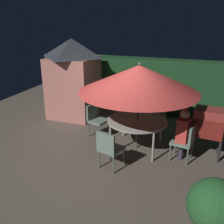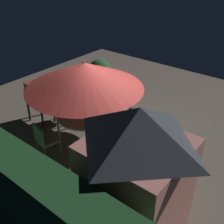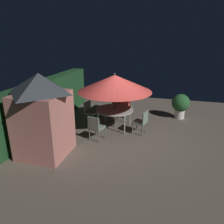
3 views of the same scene
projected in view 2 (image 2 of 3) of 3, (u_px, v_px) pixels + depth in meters
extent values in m
plane|color=brown|center=(123.00, 135.00, 7.49)|extent=(11.00, 11.00, 0.00)
cube|color=#193D1E|center=(1.00, 183.00, 4.66)|extent=(7.22, 0.58, 1.86)
cube|color=#B26B60|center=(135.00, 192.00, 4.43)|extent=(1.44, 1.39, 1.97)
pyramid|color=#33383D|center=(139.00, 126.00, 3.78)|extent=(1.52, 1.48, 0.58)
cylinder|color=#B2ADA3|center=(86.00, 114.00, 6.98)|extent=(1.49, 1.49, 0.04)
cylinder|color=gray|center=(115.00, 125.00, 7.25)|extent=(0.05, 0.05, 0.73)
cylinder|color=gray|center=(86.00, 113.00, 7.81)|extent=(0.05, 0.05, 0.73)
cylinder|color=gray|center=(88.00, 144.00, 6.54)|extent=(0.05, 0.05, 0.73)
cylinder|color=gray|center=(58.00, 129.00, 7.11)|extent=(0.05, 0.05, 0.73)
cylinder|color=#4C4C51|center=(86.00, 104.00, 6.82)|extent=(0.04, 0.04, 2.14)
cone|color=#B73833|center=(84.00, 76.00, 6.45)|extent=(2.87, 2.87, 0.63)
sphere|color=#4C4C51|center=(83.00, 61.00, 6.27)|extent=(0.06, 0.06, 0.06)
cube|color=maroon|center=(39.00, 98.00, 7.75)|extent=(0.75, 0.57, 0.45)
cube|color=maroon|center=(38.00, 87.00, 7.58)|extent=(0.71, 0.54, 0.20)
cylinder|color=#262628|center=(54.00, 113.00, 7.97)|extent=(0.06, 0.06, 0.55)
cylinder|color=#262628|center=(40.00, 107.00, 8.31)|extent=(0.06, 0.06, 0.55)
cylinder|color=#262628|center=(43.00, 119.00, 7.69)|extent=(0.06, 0.06, 0.55)
cylinder|color=#262628|center=(29.00, 112.00, 8.02)|extent=(0.06, 0.06, 0.55)
cube|color=slate|center=(63.00, 108.00, 7.88)|extent=(0.53, 0.53, 0.06)
cube|color=slate|center=(58.00, 99.00, 7.90)|extent=(0.13, 0.46, 0.45)
cylinder|color=#516155|center=(66.00, 110.00, 8.24)|extent=(0.04, 0.04, 0.45)
cylinder|color=#516155|center=(54.00, 114.00, 8.01)|extent=(0.04, 0.04, 0.45)
cylinder|color=#516155|center=(73.00, 115.00, 7.98)|extent=(0.04, 0.04, 0.45)
cylinder|color=#516155|center=(62.00, 120.00, 7.75)|extent=(0.04, 0.04, 0.45)
cube|color=slate|center=(48.00, 140.00, 6.55)|extent=(0.55, 0.55, 0.06)
cube|color=slate|center=(39.00, 135.00, 6.32)|extent=(0.46, 0.15, 0.45)
cylinder|color=#516155|center=(38.00, 146.00, 6.69)|extent=(0.04, 0.04, 0.45)
cylinder|color=#516155|center=(45.00, 155.00, 6.42)|extent=(0.04, 0.04, 0.45)
cylinder|color=#516155|center=(53.00, 140.00, 6.90)|extent=(0.04, 0.04, 0.45)
cylinder|color=#516155|center=(60.00, 148.00, 6.63)|extent=(0.04, 0.04, 0.45)
cube|color=slate|center=(115.00, 148.00, 6.27)|extent=(0.57, 0.57, 0.06)
cube|color=slate|center=(120.00, 145.00, 6.00)|extent=(0.17, 0.46, 0.45)
cylinder|color=#516155|center=(113.00, 164.00, 6.14)|extent=(0.04, 0.04, 0.45)
cylinder|color=#516155|center=(127.00, 157.00, 6.34)|extent=(0.04, 0.04, 0.45)
cylinder|color=#516155|center=(103.00, 155.00, 6.42)|extent=(0.04, 0.04, 0.45)
cylinder|color=#516155|center=(117.00, 149.00, 6.62)|extent=(0.04, 0.04, 0.45)
cube|color=slate|center=(121.00, 112.00, 7.69)|extent=(0.57, 0.57, 0.06)
cube|color=slate|center=(127.00, 103.00, 7.68)|extent=(0.46, 0.17, 0.45)
cylinder|color=#516155|center=(130.00, 120.00, 7.76)|extent=(0.04, 0.04, 0.45)
cylinder|color=#516155|center=(122.00, 114.00, 8.04)|extent=(0.04, 0.04, 0.45)
cylinder|color=#516155|center=(119.00, 124.00, 7.56)|extent=(0.04, 0.04, 0.45)
cylinder|color=#516155|center=(111.00, 118.00, 7.84)|extent=(0.04, 0.04, 0.45)
cylinder|color=silver|center=(100.00, 84.00, 9.96)|extent=(0.43, 0.43, 0.38)
sphere|color=#235628|center=(100.00, 70.00, 9.70)|extent=(0.78, 0.78, 0.78)
cube|color=#CC3D33|center=(62.00, 99.00, 7.73)|extent=(0.30, 0.38, 0.55)
sphere|color=tan|center=(61.00, 86.00, 7.53)|extent=(0.22, 0.22, 0.22)
cylinder|color=#383347|center=(64.00, 114.00, 7.99)|extent=(0.10, 0.10, 0.48)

